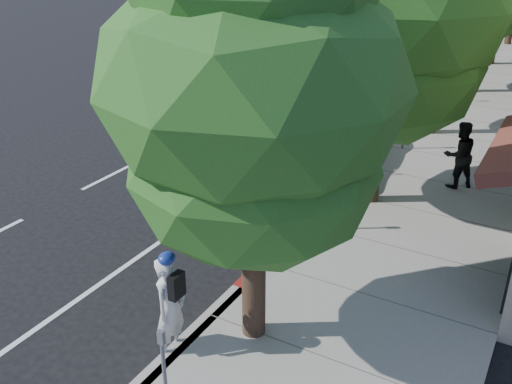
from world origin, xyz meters
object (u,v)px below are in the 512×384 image
Objects in this scene: street_tree_0 at (253,92)px; white_pickup at (423,57)px; pedestrian at (459,155)px; dark_suv_far at (463,32)px; street_tree_1 at (388,7)px; bicycle at (233,217)px; cyclist at (171,308)px; dark_sedan at (410,79)px; silver_suv at (319,145)px.

white_pickup is (-2.49, 20.34, -3.53)m from street_tree_0.
dark_suv_far is at bearing -120.68° from pedestrian.
street_tree_1 reaches higher than bicycle.
street_tree_1 is at bearing -85.35° from dark_suv_far.
cyclist is 9.30m from pedestrian.
bicycle is at bearing 13.69° from cyclist.
dark_sedan is 12.54m from dark_suv_far.
dark_suv_far is (-0.17, 26.03, 0.32)m from bicycle.
dark_sedan is 2.54× the size of pedestrian.
bicycle is 17.42m from white_pickup.
street_tree_0 is 3.98× the size of bicycle.
dark_sedan is (-1.99, 10.42, -4.12)m from street_tree_1.
dark_sedan is (-1.01, 17.42, -0.17)m from cyclist.
bicycle is at bearing -90.91° from dark_suv_far.
silver_suv is (-1.13, 8.50, -0.16)m from cyclist.
white_pickup is (-2.49, 14.34, -4.01)m from street_tree_1.
silver_suv is 21.46m from dark_suv_far.
white_pickup reaches higher than dark_sedan.
silver_suv is at bearing -90.55° from dark_suv_far.
dark_sedan is at bearing 100.79° from street_tree_1.
street_tree_0 is 16.94m from dark_sedan.
cyclist is 4.14m from bicycle.
street_tree_1 reaches higher than dark_suv_far.
street_tree_0 is 3.74m from cyclist.
pedestrian is at bearing -29.73° from bicycle.
street_tree_1 is at bearing -40.72° from silver_suv.
dark_suv_far is (-1.41, 29.95, -0.13)m from cyclist.
street_tree_0 is 0.89× the size of street_tree_1.
white_pickup is 1.28× the size of dark_suv_far.
silver_suv is 0.92× the size of white_pickup.
dark_sedan is (0.13, 8.92, -0.01)m from silver_suv.
street_tree_0 is 5.37m from bicycle.
pedestrian is (3.92, 4.98, 0.58)m from bicycle.
street_tree_0 is at bearing -86.80° from white_pickup.
cyclist is at bearing -87.75° from silver_suv.
street_tree_1 is 1.47× the size of silver_suv.
bicycle is 0.30× the size of white_pickup.
street_tree_1 reaches higher than street_tree_0.
dark_suv_far is (-2.39, 22.95, -4.08)m from street_tree_1.
bicycle is 4.58m from silver_suv.
pedestrian reaches higher than dark_sedan.
silver_suv is (-2.11, 7.50, -3.63)m from street_tree_0.
cyclist reaches higher than bicycle.
pedestrian reaches higher than dark_suv_far.
cyclist is at bearing -88.59° from dark_suv_far.
silver_suv reaches higher than bicycle.
cyclist is 8.58m from silver_suv.
cyclist reaches higher than white_pickup.
street_tree_1 reaches higher than pedestrian.
dark_sedan is (-1.99, 16.42, -3.64)m from street_tree_0.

